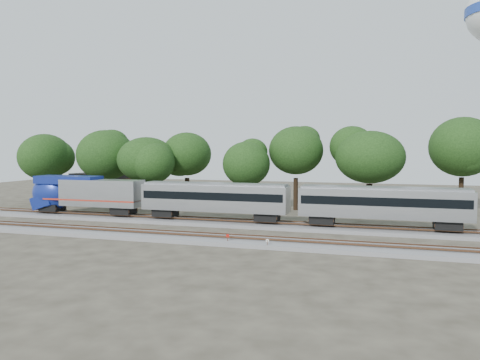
{
  "coord_description": "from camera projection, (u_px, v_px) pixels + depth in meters",
  "views": [
    {
      "loc": [
        19.18,
        -48.22,
        9.52
      ],
      "look_at": [
        3.06,
        5.0,
        5.63
      ],
      "focal_mm": 35.0,
      "sensor_mm": 36.0,
      "label": 1
    }
  ],
  "objects": [
    {
      "name": "ground",
      "position": [
        201.0,
        233.0,
        52.25
      ],
      "size": [
        160.0,
        160.0,
        0.0
      ],
      "primitive_type": "plane",
      "color": "#383328",
      "rests_on": "ground"
    },
    {
      "name": "track_far",
      "position": [
        219.0,
        223.0,
        57.97
      ],
      "size": [
        160.0,
        5.0,
        0.73
      ],
      "color": "slate",
      "rests_on": "ground"
    },
    {
      "name": "track_near",
      "position": [
        187.0,
        237.0,
        48.42
      ],
      "size": [
        160.0,
        5.0,
        0.73
      ],
      "color": "slate",
      "rests_on": "ground"
    },
    {
      "name": "switch_stand_red",
      "position": [
        228.0,
        238.0,
        45.59
      ],
      "size": [
        0.34,
        0.07,
        1.07
      ],
      "rotation": [
        0.0,
        0.0,
        -0.11
      ],
      "color": "#512D19",
      "rests_on": "ground"
    },
    {
      "name": "switch_stand_white",
      "position": [
        267.0,
        243.0,
        43.71
      ],
      "size": [
        0.3,
        0.1,
        0.97
      ],
      "rotation": [
        0.0,
        0.0,
        0.23
      ],
      "color": "#512D19",
      "rests_on": "ground"
    },
    {
      "name": "switch_lever",
      "position": [
        232.0,
        244.0,
        45.26
      ],
      "size": [
        0.53,
        0.34,
        0.3
      ],
      "primitive_type": "cube",
      "rotation": [
        0.0,
        0.0,
        0.09
      ],
      "color": "#512D19",
      "rests_on": "ground"
    },
    {
      "name": "brick_building",
      "position": [
        103.0,
        186.0,
        86.24
      ],
      "size": [
        11.23,
        9.04,
        4.76
      ],
      "rotation": [
        0.0,
        0.0,
        -0.23
      ],
      "color": "brown",
      "rests_on": "ground"
    },
    {
      "name": "tree_0",
      "position": [
        45.0,
        157.0,
        77.87
      ],
      "size": [
        8.06,
        8.06,
        11.36
      ],
      "color": "black",
      "rests_on": "ground"
    },
    {
      "name": "tree_1",
      "position": [
        106.0,
        155.0,
        76.52
      ],
      "size": [
        8.39,
        8.39,
        11.82
      ],
      "color": "black",
      "rests_on": "ground"
    },
    {
      "name": "tree_2",
      "position": [
        147.0,
        160.0,
        73.04
      ],
      "size": [
        7.71,
        7.71,
        10.87
      ],
      "color": "black",
      "rests_on": "ground"
    },
    {
      "name": "tree_3",
      "position": [
        187.0,
        154.0,
        76.09
      ],
      "size": [
        8.57,
        8.57,
        12.08
      ],
      "color": "black",
      "rests_on": "ground"
    },
    {
      "name": "tree_4",
      "position": [
        246.0,
        164.0,
        68.5
      ],
      "size": [
        7.21,
        7.21,
        10.17
      ],
      "color": "black",
      "rests_on": "ground"
    },
    {
      "name": "tree_5",
      "position": [
        296.0,
        151.0,
        70.62
      ],
      "size": [
        9.2,
        9.2,
        12.97
      ],
      "color": "black",
      "rests_on": "ground"
    },
    {
      "name": "tree_6",
      "position": [
        370.0,
        157.0,
        65.54
      ],
      "size": [
        8.28,
        8.28,
        11.67
      ],
      "color": "black",
      "rests_on": "ground"
    },
    {
      "name": "tree_7",
      "position": [
        462.0,
        147.0,
        67.6
      ],
      "size": [
        9.75,
        9.75,
        13.75
      ],
      "color": "black",
      "rests_on": "ground"
    }
  ]
}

